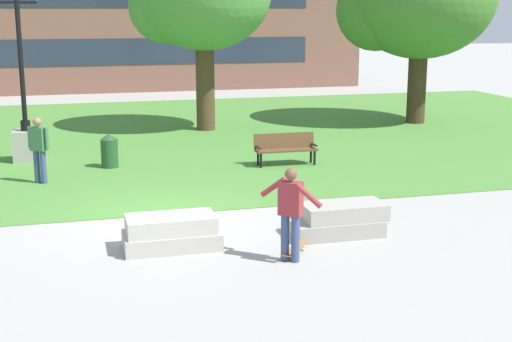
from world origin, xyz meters
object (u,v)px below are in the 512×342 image
Objects in this scene: concrete_block_left at (339,220)px; person_bystander_near_lawn at (39,146)px; park_bench_near_right at (285,147)px; trash_bin at (109,151)px; concrete_block_center at (171,233)px; skateboard at (294,249)px; lamp_post_left at (26,126)px; person_skateboarder at (291,209)px.

person_bystander_near_lawn is (-5.87, 6.00, 0.68)m from concrete_block_left.
trash_bin is at bearing 169.11° from park_bench_near_right.
trash_bin is 2.41m from person_bystander_near_lawn.
skateboard is (2.14, -0.89, -0.22)m from concrete_block_center.
trash_bin is at bearing 108.55° from skateboard.
person_bystander_near_lawn is (0.45, -3.04, -0.07)m from lamp_post_left.
trash_bin is (-4.02, 7.47, 0.20)m from concrete_block_left.
lamp_post_left is at bearing 115.58° from person_skateboarder.
trash_bin is (-2.60, 8.67, -0.47)m from person_skateboarder.
person_skateboarder is 1.82× the size of skateboard.
person_skateboarder is 0.34× the size of lamp_post_left.
person_skateboarder reaches higher than trash_bin.
person_bystander_near_lawn is (-6.78, -0.52, 0.44)m from park_bench_near_right.
lamp_post_left is at bearing 117.24° from skateboard.
skateboard is at bearing 60.99° from person_skateboarder.
lamp_post_left is (-6.32, 9.04, 0.74)m from concrete_block_left.
concrete_block_left is 8.48m from trash_bin.
concrete_block_left is 1.96× the size of trash_bin.
lamp_post_left reaches higher than person_skateboarder.
park_bench_near_right is (0.91, 6.52, 0.23)m from concrete_block_left.
person_skateboarder is 8.08m from park_bench_near_right.
concrete_block_left is 1.10× the size of person_bystander_near_lawn.
trash_bin is at bearing 118.27° from concrete_block_left.
concrete_block_center is 1.87× the size of trash_bin.
lamp_post_left is 2.97× the size of person_bystander_near_lawn.
concrete_block_center is 2.40m from person_skateboarder.
park_bench_near_right is at bearing -19.20° from lamp_post_left.
concrete_block_left is at bearing -55.05° from lamp_post_left.
concrete_block_left is 1.51m from skateboard.
park_bench_near_right is (2.13, 7.38, 0.45)m from skateboard.
concrete_block_center is at bearing -123.33° from park_bench_near_right.
park_bench_near_right is at bearing 82.06° from concrete_block_left.
person_bystander_near_lawn reaches higher than person_skateboarder.
park_bench_near_right reaches higher than concrete_block_center.
skateboard is at bearing -62.76° from lamp_post_left.
park_bench_near_right is 5.02m from trash_bin.
trash_bin reaches higher than concrete_block_center.
trash_bin is at bearing 95.06° from concrete_block_center.
skateboard is 0.52× the size of park_bench_near_right.
park_bench_near_right is 7.67m from lamp_post_left.
person_skateboarder is at bearing -73.28° from trash_bin.
person_skateboarder reaches higher than park_bench_near_right.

